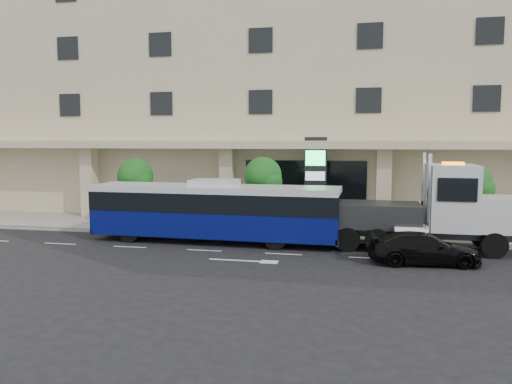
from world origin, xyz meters
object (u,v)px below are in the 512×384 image
city_bus (215,210)px  black_sedan (424,248)px  tow_truck (431,211)px  signage_pylon (315,181)px

city_bus → black_sedan: city_bus is taller
tow_truck → signage_pylon: bearing=140.3°
tow_truck → signage_pylon: (-6.19, 5.28, 0.97)m
city_bus → tow_truck: bearing=2.4°
tow_truck → city_bus: bearing=-178.3°
city_bus → signage_pylon: size_ratio=2.43×
tow_truck → black_sedan: bearing=-101.7°
city_bus → signage_pylon: (4.93, 5.45, 1.24)m
city_bus → tow_truck: tow_truck is taller
black_sedan → signage_pylon: signage_pylon is taller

